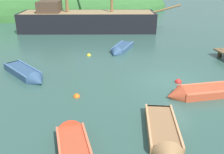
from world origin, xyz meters
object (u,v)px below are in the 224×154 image
object	(u,v)px
buoy_red	(178,82)
buoy_orange	(77,97)
rowboat_portside	(198,93)
rowboat_outer_left	(27,75)
rowboat_center	(164,139)
buoy_yellow	(89,56)
sailing_ship	(87,23)
rowboat_near_dock	(73,147)
rowboat_far	(120,50)

from	to	relation	value
buoy_red	buoy_orange	world-z (taller)	buoy_red
rowboat_portside	rowboat_outer_left	bearing A→B (deg)	-25.71
rowboat_portside	buoy_red	size ratio (longest dim) A/B	9.18
rowboat_portside	rowboat_center	size ratio (longest dim) A/B	0.97
buoy_red	buoy_yellow	world-z (taller)	buoy_red
sailing_ship	rowboat_center	xyz separation A→B (m)	(0.72, -19.01, -0.67)
rowboat_near_dock	buoy_orange	size ratio (longest dim) A/B	10.91
rowboat_portside	rowboat_near_dock	world-z (taller)	rowboat_portside
rowboat_portside	rowboat_far	distance (m)	8.45
rowboat_center	buoy_yellow	xyz separation A→B (m)	(-1.53, 10.53, -0.10)
buoy_red	rowboat_center	bearing A→B (deg)	-121.48
rowboat_near_dock	rowboat_center	bearing A→B (deg)	-97.07
sailing_ship	rowboat_far	distance (m)	8.07
rowboat_outer_left	buoy_yellow	xyz separation A→B (m)	(4.11, 3.23, -0.14)
rowboat_outer_left	buoy_orange	xyz separation A→B (m)	(2.73, -3.17, -0.14)
sailing_ship	buoy_red	bearing A→B (deg)	-64.63
rowboat_portside	rowboat_center	world-z (taller)	rowboat_portside
buoy_orange	buoy_yellow	size ratio (longest dim) A/B	1.06
rowboat_portside	rowboat_far	xyz separation A→B (m)	(-2.01, 8.20, -0.04)
sailing_ship	rowboat_center	world-z (taller)	sailing_ship
rowboat_portside	rowboat_near_dock	size ratio (longest dim) A/B	0.97
rowboat_portside	buoy_orange	world-z (taller)	rowboat_portside
rowboat_center	rowboat_near_dock	xyz separation A→B (m)	(-3.29, 0.18, 0.04)
rowboat_center	buoy_yellow	distance (m)	10.64
sailing_ship	rowboat_center	bearing A→B (deg)	-76.55
rowboat_outer_left	buoy_yellow	bearing A→B (deg)	96.31
rowboat_portside	rowboat_center	xyz separation A→B (m)	(-3.07, -2.97, -0.03)
rowboat_center	rowboat_outer_left	distance (m)	9.22
buoy_orange	rowboat_center	bearing A→B (deg)	-54.88
buoy_red	buoy_orange	xyz separation A→B (m)	(-5.78, -0.56, 0.00)
rowboat_portside	rowboat_far	world-z (taller)	rowboat_portside
rowboat_far	buoy_orange	world-z (taller)	rowboat_far
buoy_red	buoy_yellow	distance (m)	7.31
sailing_ship	rowboat_center	size ratio (longest dim) A/B	4.43
rowboat_outer_left	buoy_orange	world-z (taller)	rowboat_outer_left
rowboat_far	buoy_yellow	world-z (taller)	rowboat_far
rowboat_near_dock	buoy_red	size ratio (longest dim) A/B	9.46
buoy_orange	rowboat_outer_left	bearing A→B (deg)	130.74
rowboat_center	buoy_orange	world-z (taller)	rowboat_center
sailing_ship	buoy_orange	size ratio (longest dim) A/B	48.38
sailing_ship	buoy_red	world-z (taller)	sailing_ship
rowboat_outer_left	buoy_red	bearing A→B (deg)	41.09
rowboat_near_dock	buoy_yellow	bearing A→B (deg)	-13.65
rowboat_near_dock	buoy_yellow	world-z (taller)	rowboat_near_dock
rowboat_near_dock	rowboat_outer_left	size ratio (longest dim) A/B	0.98
rowboat_portside	rowboat_center	bearing A→B (deg)	44.74
sailing_ship	rowboat_center	distance (m)	19.04
buoy_red	buoy_orange	distance (m)	5.81
sailing_ship	buoy_red	size ratio (longest dim) A/B	41.96
sailing_ship	buoy_yellow	xyz separation A→B (m)	(-0.81, -8.49, -0.77)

